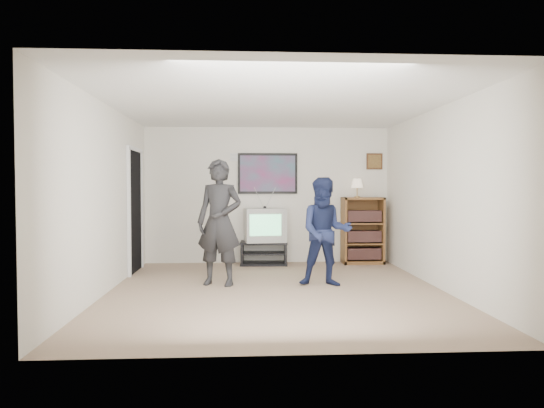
{
  "coord_description": "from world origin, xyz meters",
  "views": [
    {
      "loc": [
        -0.43,
        -6.47,
        1.4
      ],
      "look_at": [
        -0.02,
        0.67,
        1.15
      ],
      "focal_mm": 32.0,
      "sensor_mm": 36.0,
      "label": 1
    }
  ],
  "objects": [
    {
      "name": "poster",
      "position": [
        0.0,
        2.48,
        1.65
      ],
      "size": [
        1.1,
        0.03,
        0.75
      ],
      "primitive_type": "cube",
      "color": "black",
      "rests_on": "room_shell"
    },
    {
      "name": "small_picture",
      "position": [
        2.0,
        2.48,
        1.88
      ],
      "size": [
        0.3,
        0.03,
        0.3
      ],
      "primitive_type": "cube",
      "color": "#4B2F17",
      "rests_on": "room_shell"
    },
    {
      "name": "room_shell",
      "position": [
        0.0,
        0.35,
        1.25
      ],
      "size": [
        4.51,
        5.0,
        2.51
      ],
      "color": "#836853",
      "rests_on": "ground"
    },
    {
      "name": "bookshelf",
      "position": [
        1.73,
        2.28,
        0.61
      ],
      "size": [
        0.74,
        0.42,
        1.21
      ],
      "primitive_type": null,
      "color": "brown",
      "rests_on": "room_shell"
    },
    {
      "name": "air_vent",
      "position": [
        -0.55,
        2.48,
        1.95
      ],
      "size": [
        0.28,
        0.02,
        0.14
      ],
      "primitive_type": "cube",
      "color": "white",
      "rests_on": "room_shell"
    },
    {
      "name": "crt_television",
      "position": [
        -0.06,
        2.23,
        0.72
      ],
      "size": [
        0.76,
        0.66,
        0.6
      ],
      "primitive_type": null,
      "rotation": [
        0.0,
        0.0,
        0.1
      ],
      "color": "#A5A6A0",
      "rests_on": "media_stand"
    },
    {
      "name": "person_tall",
      "position": [
        -0.79,
        0.45,
        0.9
      ],
      "size": [
        0.76,
        0.61,
        1.8
      ],
      "primitive_type": "imported",
      "rotation": [
        0.0,
        0.0,
        -0.31
      ],
      "color": "black",
      "rests_on": "room_shell"
    },
    {
      "name": "media_stand",
      "position": [
        -0.08,
        2.23,
        0.21
      ],
      "size": [
        0.86,
        0.5,
        0.42
      ],
      "rotation": [
        0.0,
        0.0,
        -0.04
      ],
      "color": "black",
      "rests_on": "room_shell"
    },
    {
      "name": "controller_right",
      "position": [
        0.73,
        0.56,
        0.97
      ],
      "size": [
        0.09,
        0.14,
        0.04
      ],
      "primitive_type": "cube",
      "rotation": [
        0.0,
        0.0,
        -0.42
      ],
      "color": "white",
      "rests_on": "person_short"
    },
    {
      "name": "table_lamp",
      "position": [
        1.64,
        2.31,
        1.38
      ],
      "size": [
        0.21,
        0.21,
        0.34
      ],
      "primitive_type": null,
      "color": "beige",
      "rests_on": "bookshelf"
    },
    {
      "name": "person_short",
      "position": [
        0.72,
        0.3,
        0.77
      ],
      "size": [
        0.81,
        0.66,
        1.54
      ],
      "primitive_type": "imported",
      "rotation": [
        0.0,
        0.0,
        -0.11
      ],
      "color": "#171E40",
      "rests_on": "room_shell"
    },
    {
      "name": "controller_left",
      "position": [
        -0.76,
        0.61,
        1.18
      ],
      "size": [
        0.06,
        0.13,
        0.04
      ],
      "primitive_type": "cube",
      "rotation": [
        0.0,
        0.0,
        -0.14
      ],
      "color": "white",
      "rests_on": "person_tall"
    },
    {
      "name": "doorway",
      "position": [
        -2.23,
        1.6,
        1.0
      ],
      "size": [
        0.03,
        0.85,
        2.0
      ],
      "primitive_type": "cube",
      "color": "black",
      "rests_on": "room_shell"
    }
  ]
}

